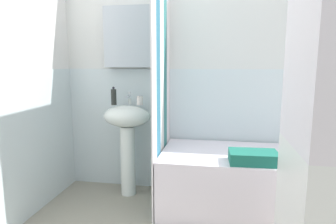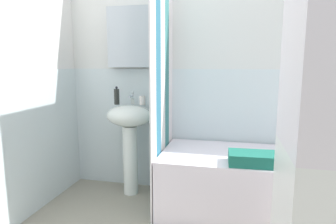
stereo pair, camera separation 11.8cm
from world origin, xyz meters
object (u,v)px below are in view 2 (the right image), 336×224
Objects in this scene: conditioner_bottle at (323,138)px; toothbrush_cup at (142,100)px; bathtub at (248,185)px; soap_dispenser at (117,96)px; towel_folded at (253,159)px; body_wash_bottle at (306,135)px; sink at (130,130)px.

toothbrush_cup is at bearing -178.50° from conditioner_bottle.
conditioner_bottle reaches higher than bathtub.
conditioner_bottle is (1.83, 0.07, -0.32)m from soap_dispenser.
towel_folded is at bearing -25.57° from toothbrush_cup.
body_wash_bottle is 0.72m from towel_folded.
towel_folded is (0.99, -0.47, -0.34)m from toothbrush_cup.
toothbrush_cup reaches higher than body_wash_bottle.
soap_dispenser reaches higher than body_wash_bottle.
body_wash_bottle is at bearing 167.06° from conditioner_bottle.
bathtub is at bearing 93.19° from towel_folded.
conditioner_bottle is at bearing 2.28° from soap_dispenser.
soap_dispenser is 0.72× the size of body_wash_bottle.
body_wash_bottle is 0.68× the size of towel_folded.
conditioner_bottle is at bearing 3.31° from sink.
bathtub is at bearing -155.63° from conditioner_bottle.
bathtub is at bearing -147.72° from body_wash_bottle.
soap_dispenser is (-0.13, 0.03, 0.31)m from sink.
body_wash_bottle is (-0.13, 0.03, 0.01)m from conditioner_bottle.
towel_folded is (-0.60, -0.52, -0.06)m from conditioner_bottle.
sink is at bearing -175.37° from body_wash_bottle.
conditioner_bottle is (0.61, 0.28, 0.36)m from bathtub.
sink is 1.70m from conditioner_bottle.
toothbrush_cup is 1.62m from conditioner_bottle.
bathtub is (0.98, -0.23, -0.65)m from toothbrush_cup.
sink is 1.18m from towel_folded.
toothbrush_cup is 0.35× the size of body_wash_bottle.
toothbrush_cup reaches higher than sink.
towel_folded is at bearing -20.74° from sink.
sink is at bearing 159.26° from towel_folded.
toothbrush_cup is 0.06× the size of bathtub.
sink reaches higher than body_wash_bottle.
toothbrush_cup reaches higher than towel_folded.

